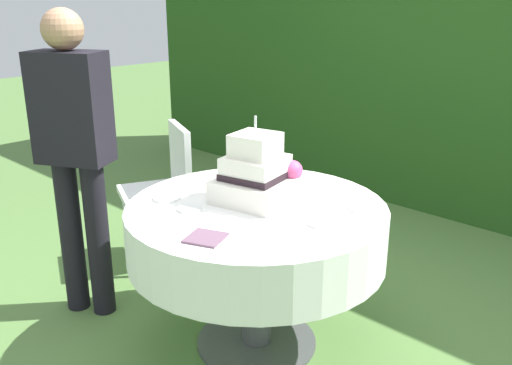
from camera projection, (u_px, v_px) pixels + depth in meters
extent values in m
plane|color=#547A3D|center=(257.00, 342.00, 2.81)|extent=(20.00, 20.00, 0.00)
cube|color=#234C19|center=(488.00, 55.00, 4.12)|extent=(6.83, 0.59, 2.46)
cylinder|color=#4C4C51|center=(257.00, 341.00, 2.81)|extent=(0.59, 0.59, 0.02)
cylinder|color=#4C4C51|center=(257.00, 280.00, 2.69)|extent=(0.15, 0.15, 0.71)
cylinder|color=brown|center=(257.00, 209.00, 2.58)|extent=(1.18, 1.18, 0.03)
cylinder|color=white|center=(257.00, 231.00, 2.61)|extent=(1.21, 1.21, 0.25)
cube|color=white|center=(255.00, 190.00, 2.62)|extent=(0.39, 0.39, 0.11)
cube|color=white|center=(255.00, 168.00, 2.58)|extent=(0.30, 0.30, 0.11)
cube|color=black|center=(255.00, 175.00, 2.59)|extent=(0.31, 0.31, 0.03)
cube|color=white|center=(255.00, 145.00, 2.55)|extent=(0.23, 0.23, 0.11)
sphere|color=#E04C8C|center=(292.00, 171.00, 2.63)|extent=(0.10, 0.10, 0.10)
cylinder|color=silver|center=(255.00, 125.00, 2.52)|extent=(0.01, 0.01, 0.08)
cylinder|color=white|center=(190.00, 209.00, 2.51)|extent=(0.11, 0.11, 0.01)
cylinder|color=white|center=(363.00, 209.00, 2.51)|extent=(0.12, 0.12, 0.01)
cylinder|color=white|center=(322.00, 222.00, 2.37)|extent=(0.14, 0.14, 0.01)
cylinder|color=white|center=(167.00, 198.00, 2.65)|extent=(0.13, 0.13, 0.01)
cube|color=#6B4C60|center=(206.00, 238.00, 2.22)|extent=(0.19, 0.19, 0.01)
cylinder|color=white|center=(127.00, 224.00, 3.67)|extent=(0.03, 0.03, 0.45)
cylinder|color=white|center=(135.00, 243.00, 3.39)|extent=(0.03, 0.03, 0.45)
cylinder|color=white|center=(174.00, 217.00, 3.78)|extent=(0.03, 0.03, 0.45)
cylinder|color=white|center=(187.00, 235.00, 3.50)|extent=(0.03, 0.03, 0.45)
cube|color=white|center=(154.00, 194.00, 3.50)|extent=(0.53, 0.53, 0.04)
cube|color=white|center=(180.00, 157.00, 3.50)|extent=(0.38, 0.21, 0.40)
cylinder|color=black|center=(72.00, 236.00, 3.00)|extent=(0.12, 0.12, 0.85)
cylinder|color=black|center=(98.00, 240.00, 2.96)|extent=(0.12, 0.12, 0.85)
cube|color=black|center=(71.00, 108.00, 2.75)|extent=(0.41, 0.35, 0.55)
sphere|color=#A87A5B|center=(62.00, 29.00, 2.63)|extent=(0.20, 0.20, 0.20)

